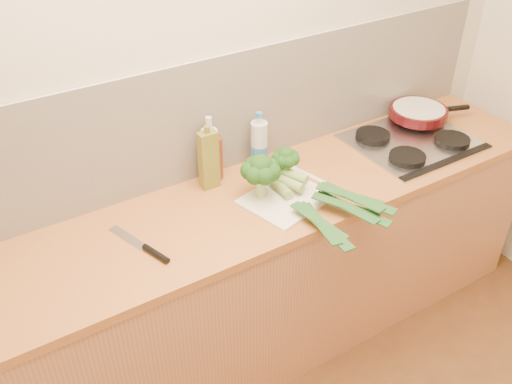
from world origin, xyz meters
TOP-DOWN VIEW (x-y plane):
  - room_shell at (0.00, 1.49)m, footprint 3.50×3.50m
  - counter at (0.00, 1.20)m, footprint 3.20×0.62m
  - gas_hob at (1.02, 1.20)m, footprint 0.58×0.50m
  - chopping_board at (0.24, 1.14)m, footprint 0.44×0.37m
  - broccoli_left at (0.13, 1.20)m, footprint 0.17×0.17m
  - broccoli_right at (0.29, 1.24)m, footprint 0.12×0.12m
  - leek_front at (0.22, 1.09)m, footprint 0.11×0.64m
  - leek_mid at (0.29, 1.09)m, footprint 0.27×0.62m
  - leek_back at (0.33, 1.10)m, footprint 0.28×0.60m
  - chefs_knife at (-0.41, 1.13)m, footprint 0.13×0.32m
  - skillet at (1.19, 1.33)m, footprint 0.42×0.30m
  - oil_tin at (-0.01, 1.39)m, footprint 0.08×0.05m
  - glass_bottle at (0.02, 1.42)m, footprint 0.07×0.07m
  - amber_bottle at (0.05, 1.44)m, footprint 0.06×0.06m
  - water_bottle at (0.26, 1.42)m, footprint 0.08×0.08m

SIDE VIEW (x-z plane):
  - counter at x=0.00m, z-range 0.00..0.90m
  - chopping_board at x=0.24m, z-range 0.90..0.91m
  - chefs_knife at x=-0.41m, z-range 0.90..0.92m
  - gas_hob at x=1.02m, z-range 0.89..0.93m
  - leek_front at x=0.22m, z-range 0.91..0.96m
  - leek_mid at x=0.29m, z-range 0.93..0.97m
  - skillet at x=1.19m, z-range 0.94..0.99m
  - leek_back at x=0.33m, z-range 0.95..0.99m
  - amber_bottle at x=0.05m, z-range 0.88..1.13m
  - water_bottle at x=0.26m, z-range 0.88..1.13m
  - broccoli_right at x=0.29m, z-range 0.94..1.11m
  - oil_tin at x=-0.01m, z-range 0.89..1.18m
  - glass_bottle at x=0.02m, z-range 0.88..1.20m
  - broccoli_left at x=0.13m, z-range 0.94..1.14m
  - room_shell at x=0.00m, z-range -0.58..2.92m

